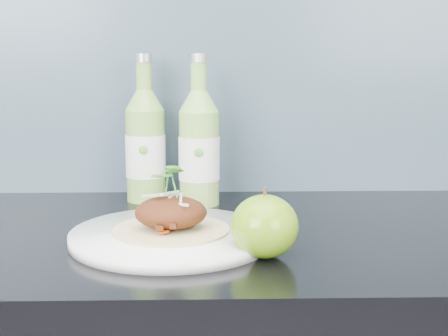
{
  "coord_description": "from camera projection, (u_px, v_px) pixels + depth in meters",
  "views": [
    {
      "loc": [
        0.03,
        0.73,
        1.17
      ],
      "look_at": [
        0.06,
        1.69,
        1.0
      ],
      "focal_mm": 50.0,
      "sensor_mm": 36.0,
      "label": 1
    }
  ],
  "objects": [
    {
      "name": "pork_taco",
      "position": [
        171.0,
        211.0,
        0.92
      ],
      "size": [
        0.17,
        0.17,
        0.1
      ],
      "color": "tan",
      "rests_on": "dinner_plate"
    },
    {
      "name": "green_apple",
      "position": [
        265.0,
        226.0,
        0.85
      ],
      "size": [
        0.11,
        0.11,
        0.1
      ],
      "rotation": [
        0.0,
        0.0,
        0.14
      ],
      "color": "#56860E",
      "rests_on": "kitchen_counter"
    },
    {
      "name": "cider_bottle_right",
      "position": [
        199.0,
        148.0,
        1.15
      ],
      "size": [
        0.1,
        0.1,
        0.28
      ],
      "rotation": [
        0.0,
        0.0,
        0.33
      ],
      "color": "#86BE4F",
      "rests_on": "kitchen_counter"
    },
    {
      "name": "dinner_plate",
      "position": [
        171.0,
        236.0,
        0.93
      ],
      "size": [
        0.32,
        0.32,
        0.02
      ],
      "color": "white",
      "rests_on": "kitchen_counter"
    },
    {
      "name": "subway_backsplash",
      "position": [
        190.0,
        16.0,
        1.22
      ],
      "size": [
        4.0,
        0.02,
        0.7
      ],
      "primitive_type": "cube",
      "color": "#6F97AF",
      "rests_on": "kitchen_counter"
    },
    {
      "name": "cider_bottle_left",
      "position": [
        145.0,
        146.0,
        1.18
      ],
      "size": [
        0.1,
        0.1,
        0.28
      ],
      "rotation": [
        0.0,
        0.0,
        -0.43
      ],
      "color": "#7DB049",
      "rests_on": "kitchen_counter"
    }
  ]
}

